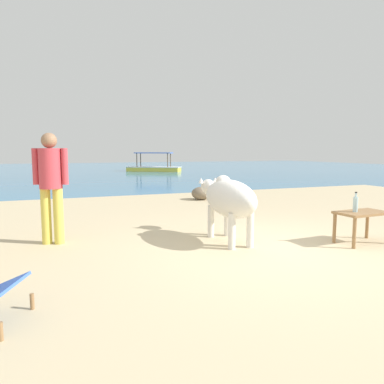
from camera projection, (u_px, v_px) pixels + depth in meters
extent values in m
cube|color=#CCB78E|center=(282.00, 254.00, 4.84)|extent=(18.00, 14.00, 0.04)
cube|color=teal|center=(93.00, 171.00, 25.16)|extent=(60.00, 36.00, 0.03)
cylinder|color=silver|center=(211.00, 221.00, 5.70)|extent=(0.10, 0.10, 0.51)
cylinder|color=silver|center=(227.00, 220.00, 5.79)|extent=(0.10, 0.10, 0.51)
cylinder|color=silver|center=(232.00, 231.00, 4.98)|extent=(0.10, 0.10, 0.51)
cylinder|color=silver|center=(250.00, 230.00, 5.08)|extent=(0.10, 0.10, 0.51)
ellipsoid|color=silver|center=(230.00, 198.00, 5.34)|extent=(0.57, 1.41, 0.55)
ellipsoid|color=silver|center=(208.00, 187.00, 6.14)|extent=(0.24, 0.38, 0.26)
cone|color=silver|center=(201.00, 180.00, 6.08)|extent=(0.10, 0.10, 0.09)
cone|color=silver|center=(215.00, 180.00, 6.17)|extent=(0.10, 0.10, 0.09)
ellipsoid|color=silver|center=(223.00, 181.00, 5.54)|extent=(0.23, 0.27, 0.18)
cube|color=olive|center=(362.00, 213.00, 5.29)|extent=(0.78, 0.47, 0.04)
cylinder|color=olive|center=(367.00, 224.00, 5.62)|extent=(0.05, 0.05, 0.44)
cylinder|color=olive|center=(334.00, 228.00, 5.34)|extent=(0.05, 0.05, 0.44)
cylinder|color=olive|center=(354.00, 233.00, 5.02)|extent=(0.05, 0.05, 0.44)
cylinder|color=#A3C6D1|center=(355.00, 205.00, 5.24)|extent=(0.07, 0.07, 0.22)
cylinder|color=#A3C6D1|center=(356.00, 195.00, 5.22)|extent=(0.03, 0.03, 0.06)
cylinder|color=black|center=(356.00, 192.00, 5.22)|extent=(0.03, 0.03, 0.02)
cylinder|color=olive|center=(32.00, 301.00, 3.10)|extent=(0.04, 0.04, 0.14)
cylinder|color=olive|center=(0.00, 332.00, 2.58)|extent=(0.04, 0.04, 0.14)
cylinder|color=#DBC64C|center=(59.00, 216.00, 5.27)|extent=(0.14, 0.14, 0.82)
cylinder|color=#DBC64C|center=(46.00, 216.00, 5.27)|extent=(0.14, 0.14, 0.82)
cylinder|color=#CC3D47|center=(50.00, 168.00, 5.19)|extent=(0.32, 0.32, 0.58)
cylinder|color=#CC3D47|center=(65.00, 166.00, 5.19)|extent=(0.09, 0.09, 0.52)
cylinder|color=#CC3D47|center=(36.00, 166.00, 5.19)|extent=(0.09, 0.09, 0.52)
sphere|color=#997051|center=(49.00, 140.00, 5.15)|extent=(0.22, 0.22, 0.22)
ellipsoid|color=#756651|center=(201.00, 193.00, 10.11)|extent=(0.75, 0.76, 0.36)
ellipsoid|color=#756651|center=(232.00, 191.00, 10.38)|extent=(0.72, 0.73, 0.43)
cube|color=gold|center=(154.00, 169.00, 24.64)|extent=(3.62, 2.88, 0.28)
cube|color=white|center=(154.00, 167.00, 24.62)|extent=(3.71, 2.97, 0.04)
cylinder|color=brown|center=(137.00, 160.00, 24.40)|extent=(0.06, 0.06, 0.95)
cylinder|color=brown|center=(141.00, 160.00, 25.15)|extent=(0.06, 0.06, 0.95)
cylinder|color=brown|center=(168.00, 161.00, 23.98)|extent=(0.06, 0.06, 0.95)
cylinder|color=brown|center=(171.00, 160.00, 24.73)|extent=(0.06, 0.06, 0.95)
cube|color=#3D66C6|center=(154.00, 153.00, 24.51)|extent=(2.62, 2.16, 0.06)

